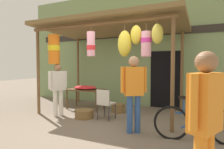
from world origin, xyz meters
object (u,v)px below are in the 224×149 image
parked_bicycle (199,124)px  customer_foreground (205,116)px  display_table (86,91)px  shopper_by_bananas (134,88)px  wicker_basket_by_table (118,108)px  wicker_basket_spare (84,114)px  folding_chair (105,102)px  vendor_in_orange (58,86)px  flower_heap_on_table (85,87)px

parked_bicycle → customer_foreground: (0.08, -1.91, 0.64)m
display_table → shopper_by_bananas: 2.74m
parked_bicycle → shopper_by_bananas: shopper_by_bananas is taller
display_table → wicker_basket_by_table: size_ratio=3.14×
display_table → wicker_basket_spare: display_table is taller
folding_chair → customer_foreground: 3.54m
parked_bicycle → wicker_basket_by_table: bearing=147.5°
wicker_basket_spare → vendor_in_orange: (-0.84, -0.12, 0.79)m
display_table → shopper_by_bananas: (2.24, -1.53, 0.41)m
flower_heap_on_table → shopper_by_bananas: bearing=-33.8°
customer_foreground → folding_chair: bearing=134.4°
folding_chair → wicker_basket_spare: folding_chair is taller
display_table → flower_heap_on_table: flower_heap_on_table is taller
folding_chair → flower_heap_on_table: bearing=144.8°
wicker_basket_spare → customer_foreground: size_ratio=0.32×
parked_bicycle → vendor_in_orange: (-3.84, 0.39, 0.56)m
display_table → wicker_basket_spare: 1.21m
wicker_basket_spare → shopper_by_bananas: 1.99m
wicker_basket_by_table → customer_foreground: bearing=-54.3°
display_table → folding_chair: size_ratio=1.49×
folding_chair → vendor_in_orange: (-1.46, -0.21, 0.40)m
folding_chair → vendor_in_orange: vendor_in_orange is taller
shopper_by_bananas → parked_bicycle: bearing=2.7°
flower_heap_on_table → wicker_basket_spare: size_ratio=1.53×
wicker_basket_spare → customer_foreground: (3.08, -2.42, 0.87)m
folding_chair → wicker_basket_spare: size_ratio=1.58×
wicker_basket_by_table → parked_bicycle: bearing=-32.5°
display_table → wicker_basket_by_table: 1.28m
shopper_by_bananas → customer_foreground: bearing=-52.8°
customer_foreground → shopper_by_bananas: bearing=127.2°
wicker_basket_by_table → folding_chair: bearing=-89.8°
display_table → wicker_basket_by_table: display_table is taller
flower_heap_on_table → parked_bicycle: size_ratio=0.47×
display_table → shopper_by_bananas: size_ratio=0.73×
vendor_in_orange → shopper_by_bananas: size_ratio=0.90×
folding_chair → wicker_basket_by_table: 0.99m
vendor_in_orange → shopper_by_bananas: 2.55m
display_table → vendor_in_orange: 1.15m
wicker_basket_by_table → vendor_in_orange: (-1.46, -1.13, 0.77)m
display_table → flower_heap_on_table: (0.02, -0.04, 0.14)m
vendor_in_orange → flower_heap_on_table: bearing=74.2°
wicker_basket_spare → parked_bicycle: (3.00, -0.51, 0.23)m
wicker_basket_by_table → vendor_in_orange: size_ratio=0.26×
shopper_by_bananas → wicker_basket_spare: bearing=161.2°
wicker_basket_by_table → shopper_by_bananas: shopper_by_bananas is taller
folding_chair → wicker_basket_by_table: (-0.00, 0.92, -0.37)m
flower_heap_on_table → customer_foreground: 4.93m
display_table → parked_bicycle: (3.57, -1.46, -0.26)m
vendor_in_orange → customer_foreground: (3.91, -2.29, 0.08)m
flower_heap_on_table → folding_chair: (1.17, -0.83, -0.25)m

